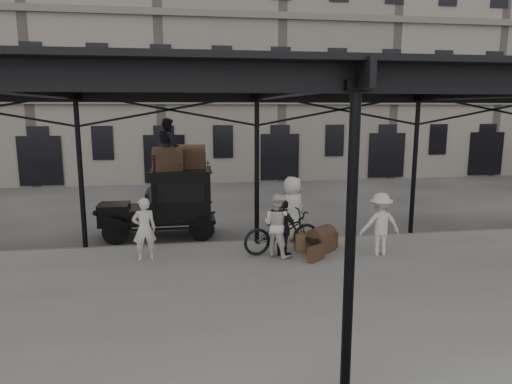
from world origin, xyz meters
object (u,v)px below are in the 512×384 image
porter_left (144,229)px  bicycle (282,232)px  taxi (172,200)px  porter_official (284,229)px  steamer_trunk_platform (321,241)px  steamer_trunk_roof_near (167,161)px

porter_left → bicycle: 3.69m
taxi → porter_official: size_ratio=2.36×
porter_left → bicycle: size_ratio=0.75×
bicycle → steamer_trunk_platform: bicycle is taller
taxi → steamer_trunk_roof_near: steamer_trunk_roof_near is taller
porter_left → porter_official: bearing=165.4°
porter_left → steamer_trunk_platform: size_ratio=2.05×
bicycle → steamer_trunk_platform: 1.14m
taxi → bicycle: taxi is taller
bicycle → steamer_trunk_platform: (1.09, -0.13, -0.29)m
bicycle → steamer_trunk_roof_near: 4.33m
steamer_trunk_roof_near → steamer_trunk_platform: steamer_trunk_roof_near is taller
porter_official → steamer_trunk_platform: porter_official is taller
taxi → porter_left: size_ratio=2.18×
porter_left → steamer_trunk_roof_near: (0.55, 2.53, 1.50)m
porter_official → bicycle: porter_official is taller
taxi → steamer_trunk_roof_near: 1.32m
taxi → porter_official: taxi is taller
taxi → steamer_trunk_platform: (4.14, -2.80, -0.75)m
steamer_trunk_platform → steamer_trunk_roof_near: bearing=106.9°
porter_left → steamer_trunk_roof_near: size_ratio=1.97×
steamer_trunk_roof_near → taxi: bearing=55.1°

